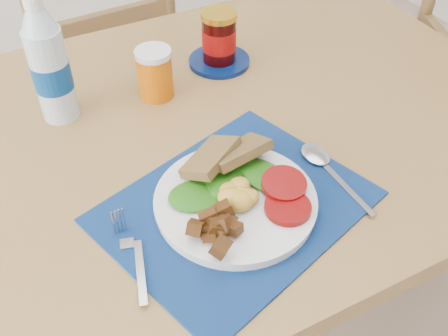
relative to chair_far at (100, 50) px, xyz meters
name	(u,v)px	position (x,y,z in m)	size (l,w,h in m)	color
table	(188,163)	(-0.01, -0.66, 0.09)	(1.40, 0.90, 0.75)	brown
chair_far	(100,50)	(0.00, 0.00, 0.00)	(0.45, 0.43, 1.14)	brown
placemat	(235,206)	(-0.02, -0.87, 0.18)	(0.41, 0.32, 0.00)	black
breakfast_plate	(234,200)	(-0.02, -0.88, 0.20)	(0.26, 0.26, 0.06)	silver
fork	(132,254)	(-0.20, -0.89, 0.18)	(0.04, 0.16, 0.00)	#B2B5BA
spoon	(325,165)	(0.17, -0.86, 0.18)	(0.05, 0.19, 0.01)	#B2B5BA
water_bottle	(50,68)	(-0.20, -0.50, 0.28)	(0.07, 0.07, 0.24)	#ADBFCC
juice_glass	(155,75)	(-0.01, -0.52, 0.22)	(0.07, 0.07, 0.10)	#C35705
jam_on_saucer	(219,41)	(0.16, -0.47, 0.23)	(0.14, 0.14, 0.12)	#04174A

